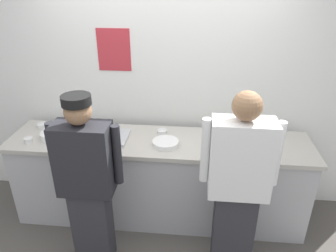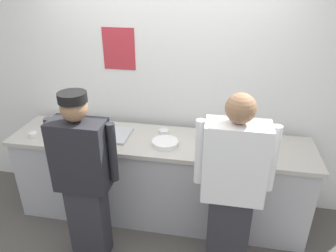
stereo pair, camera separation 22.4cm
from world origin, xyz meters
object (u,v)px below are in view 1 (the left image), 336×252
at_px(sheet_tray, 103,137).
at_px(chef_near_left, 87,181).
at_px(chef_center, 238,185).
at_px(plate_stack_front, 166,143).
at_px(ramekin_orange_sauce, 162,132).
at_px(ramekin_red_sauce, 80,126).
at_px(plate_stack_rear, 53,135).
at_px(squeeze_bottle_primary, 261,134).
at_px(mixing_bowl_steel, 235,141).
at_px(ramekin_green_sauce, 28,140).
at_px(ramekin_yellow_sauce, 42,125).

bearing_deg(sheet_tray, chef_near_left, -85.96).
xyz_separation_m(chef_center, plate_stack_front, (-0.63, 0.51, 0.06)).
height_order(ramekin_orange_sauce, ramekin_red_sauce, ramekin_red_sauce).
bearing_deg(chef_near_left, chef_center, 1.77).
distance_m(plate_stack_front, plate_stack_rear, 1.12).
height_order(chef_near_left, squeeze_bottle_primary, chef_near_left).
bearing_deg(sheet_tray, squeeze_bottle_primary, 2.10).
bearing_deg(squeeze_bottle_primary, mixing_bowl_steel, -160.97).
xyz_separation_m(squeeze_bottle_primary, ramekin_green_sauce, (-2.21, -0.22, -0.07)).
bearing_deg(squeeze_bottle_primary, chef_center, -112.08).
bearing_deg(chef_near_left, sheet_tray, 94.04).
xyz_separation_m(mixing_bowl_steel, ramekin_orange_sauce, (-0.71, 0.17, -0.03)).
height_order(plate_stack_front, plate_stack_rear, plate_stack_rear).
distance_m(plate_stack_front, ramekin_green_sauce, 1.32).
relative_size(plate_stack_front, sheet_tray, 0.50).
distance_m(plate_stack_front, sheet_tray, 0.64).
relative_size(chef_near_left, plate_stack_rear, 6.59).
distance_m(chef_near_left, sheet_tray, 0.65).
height_order(chef_near_left, ramekin_yellow_sauce, chef_near_left).
relative_size(squeeze_bottle_primary, ramekin_red_sauce, 1.83).
distance_m(plate_stack_rear, ramekin_red_sauce, 0.29).
height_order(plate_stack_rear, squeeze_bottle_primary, squeeze_bottle_primary).
xyz_separation_m(plate_stack_rear, ramekin_orange_sauce, (1.06, 0.19, -0.01)).
distance_m(plate_stack_rear, squeeze_bottle_primary, 2.02).
bearing_deg(plate_stack_rear, chef_near_left, -48.11).
bearing_deg(ramekin_green_sauce, ramekin_orange_sauce, 13.90).
height_order(sheet_tray, ramekin_red_sauce, ramekin_red_sauce).
distance_m(chef_near_left, squeeze_bottle_primary, 1.64).
xyz_separation_m(chef_near_left, squeeze_bottle_primary, (1.48, 0.70, 0.15)).
bearing_deg(plate_stack_rear, ramekin_orange_sauce, 10.24).
xyz_separation_m(plate_stack_front, squeeze_bottle_primary, (0.90, 0.15, 0.07)).
height_order(plate_stack_front, sheet_tray, plate_stack_front).
bearing_deg(sheet_tray, ramekin_orange_sauce, 14.30).
bearing_deg(plate_stack_rear, squeeze_bottle_primary, 2.89).
bearing_deg(ramekin_yellow_sauce, ramekin_green_sauce, -86.80).
bearing_deg(ramekin_orange_sauce, mixing_bowl_steel, -13.66).
height_order(chef_near_left, plate_stack_rear, chef_near_left).
bearing_deg(ramekin_green_sauce, chef_center, -12.74).
distance_m(plate_stack_rear, ramekin_orange_sauce, 1.08).
distance_m(chef_center, squeeze_bottle_primary, 0.72).
height_order(plate_stack_front, ramekin_orange_sauce, plate_stack_front).
relative_size(chef_near_left, ramekin_green_sauce, 19.77).
bearing_deg(ramekin_green_sauce, mixing_bowl_steel, 3.99).
bearing_deg(ramekin_orange_sauce, sheet_tray, -165.70).
relative_size(chef_near_left, chef_center, 0.96).
distance_m(squeeze_bottle_primary, ramekin_orange_sauce, 0.96).
bearing_deg(mixing_bowl_steel, squeeze_bottle_primary, 19.03).
bearing_deg(ramekin_green_sauce, sheet_tray, 13.57).
bearing_deg(squeeze_bottle_primary, ramekin_orange_sauce, 174.65).
bearing_deg(mixing_bowl_steel, chef_near_left, -153.62).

